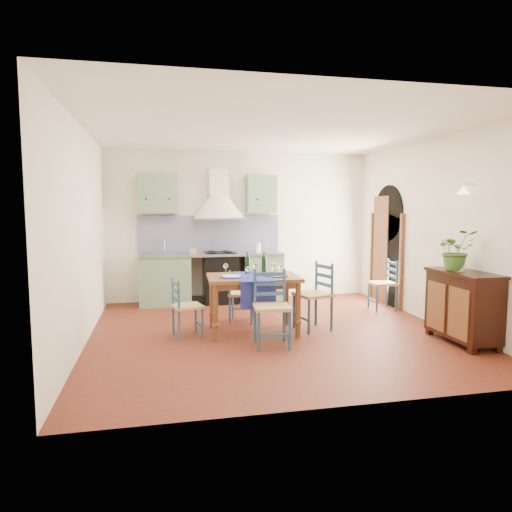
{
  "coord_description": "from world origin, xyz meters",
  "views": [
    {
      "loc": [
        -1.56,
        -6.11,
        1.74
      ],
      "look_at": [
        -0.18,
        0.3,
        1.05
      ],
      "focal_mm": 32.0,
      "sensor_mm": 36.0,
      "label": 1
    }
  ],
  "objects_px": {
    "chair_near": "(271,307)",
    "sideboard": "(463,304)",
    "potted_plant": "(456,250)",
    "dining_table": "(254,283)"
  },
  "relations": [
    {
      "from": "chair_near",
      "to": "sideboard",
      "type": "bearing_deg",
      "value": -9.56
    },
    {
      "from": "dining_table",
      "to": "potted_plant",
      "type": "height_order",
      "value": "potted_plant"
    },
    {
      "from": "dining_table",
      "to": "sideboard",
      "type": "distance_m",
      "value": 2.75
    },
    {
      "from": "sideboard",
      "to": "potted_plant",
      "type": "relative_size",
      "value": 1.98
    },
    {
      "from": "chair_near",
      "to": "sideboard",
      "type": "relative_size",
      "value": 0.91
    },
    {
      "from": "sideboard",
      "to": "potted_plant",
      "type": "bearing_deg",
      "value": 114.41
    },
    {
      "from": "chair_near",
      "to": "potted_plant",
      "type": "bearing_deg",
      "value": -7.11
    },
    {
      "from": "dining_table",
      "to": "sideboard",
      "type": "xyz_separation_m",
      "value": [
        2.53,
        -1.06,
        -0.2
      ]
    },
    {
      "from": "chair_near",
      "to": "potted_plant",
      "type": "xyz_separation_m",
      "value": [
        2.38,
        -0.3,
        0.7
      ]
    },
    {
      "from": "sideboard",
      "to": "potted_plant",
      "type": "height_order",
      "value": "potted_plant"
    }
  ]
}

